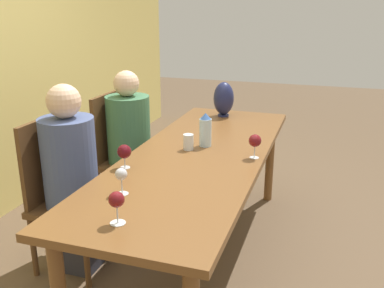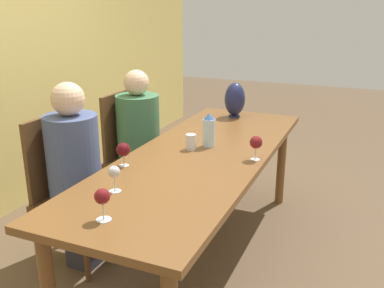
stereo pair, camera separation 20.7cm
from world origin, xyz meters
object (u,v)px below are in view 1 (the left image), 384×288
object	(u,v)px
water_bottle	(205,130)
person_far	(131,140)
water_tumbler	(188,142)
wine_glass_2	(121,175)
person_near	(72,174)
chair_near	(62,193)
wine_glass_0	(124,152)
wine_glass_1	(255,141)
wine_glass_3	(117,201)
chair_far	(121,153)
vase	(224,99)

from	to	relation	value
water_bottle	person_far	distance (m)	0.83
water_bottle	water_tumbler	xyz separation A→B (m)	(-0.11, 0.08, -0.06)
wine_glass_2	water_bottle	bearing A→B (deg)	-11.48
water_bottle	person_near	size ratio (longest dim) A/B	0.19
chair_near	person_near	size ratio (longest dim) A/B	0.81
wine_glass_0	wine_glass_1	world-z (taller)	wine_glass_1
wine_glass_3	chair_near	size ratio (longest dim) A/B	0.15
water_tumbler	chair_far	world-z (taller)	chair_far
water_bottle	chair_far	distance (m)	0.94
person_far	water_bottle	bearing A→B (deg)	-115.32
wine_glass_3	person_far	world-z (taller)	person_far
wine_glass_2	person_near	xyz separation A→B (m)	(0.38, 0.54, -0.21)
wine_glass_1	chair_near	distance (m)	1.26
water_tumbler	person_far	size ratio (longest dim) A/B	0.09
wine_glass_2	chair_near	xyz separation A→B (m)	(0.38, 0.63, -0.35)
wine_glass_3	chair_near	world-z (taller)	chair_near
vase	person_near	bearing A→B (deg)	153.59
water_tumbler	person_far	distance (m)	0.79
wine_glass_1	wine_glass_2	xyz separation A→B (m)	(-0.72, 0.52, -0.01)
wine_glass_1	chair_far	bearing A→B (deg)	67.99
wine_glass_0	chair_far	bearing A→B (deg)	29.32
wine_glass_0	person_near	world-z (taller)	person_near
chair_near	chair_far	xyz separation A→B (m)	(0.81, 0.00, 0.00)
water_tumbler	wine_glass_3	world-z (taller)	wine_glass_3
chair_far	person_near	size ratio (longest dim) A/B	0.81
vase	person_far	distance (m)	0.84
wine_glass_3	person_near	bearing A→B (deg)	45.40
chair_far	person_near	bearing A→B (deg)	-173.60
person_near	person_far	xyz separation A→B (m)	(0.81, -0.00, -0.02)
wine_glass_0	wine_glass_2	bearing A→B (deg)	-155.48
chair_near	person_far	size ratio (longest dim) A/B	0.83
water_tumbler	vase	size ratio (longest dim) A/B	0.35
water_bottle	wine_glass_3	size ratio (longest dim) A/B	1.53
water_tumbler	vase	bearing A→B (deg)	0.00
person_near	chair_near	bearing A→B (deg)	90.00
water_bottle	wine_glass_3	bearing A→B (deg)	177.24
water_bottle	wine_glass_0	xyz separation A→B (m)	(-0.53, 0.32, -0.01)
chair_near	person_near	bearing A→B (deg)	-90.00
water_bottle	vase	distance (m)	0.81
chair_far	person_near	world-z (taller)	person_near
wine_glass_0	vase	bearing A→B (deg)	-10.23
chair_near	chair_far	distance (m)	0.81
water_bottle	wine_glass_1	world-z (taller)	water_bottle
wine_glass_0	wine_glass_3	xyz separation A→B (m)	(-0.60, -0.27, 0.01)
water_bottle	water_tumbler	distance (m)	0.15
wine_glass_1	person_far	distance (m)	1.19
person_near	wine_glass_3	bearing A→B (deg)	-134.60
wine_glass_1	chair_near	size ratio (longest dim) A/B	0.15
person_near	wine_glass_0	bearing A→B (deg)	-97.80
wine_glass_2	chair_near	distance (m)	0.82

